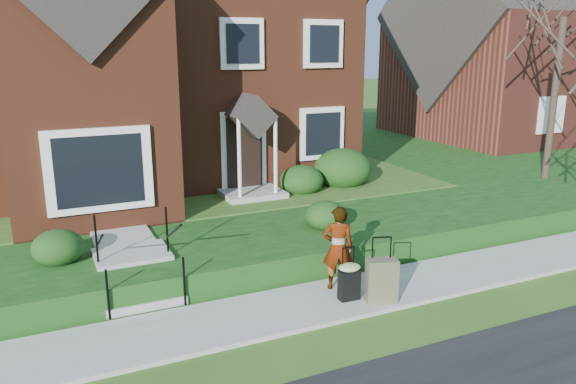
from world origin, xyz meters
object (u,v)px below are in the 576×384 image
woman (338,248)px  suitcase_black (349,279)px  front_steps (137,270)px  suitcase_olive (382,280)px

woman → suitcase_black: bearing=108.5°
front_steps → suitcase_olive: front_steps is taller
suitcase_olive → woman: bearing=138.0°
front_steps → suitcase_olive: (3.91, -2.32, 0.01)m
front_steps → suitcase_black: size_ratio=2.03×
suitcase_olive → front_steps: bearing=168.6°
woman → front_steps: bearing=0.3°
front_steps → woman: 3.80m
suitcase_black → suitcase_olive: bearing=-28.5°
suitcase_black → woman: bearing=87.1°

